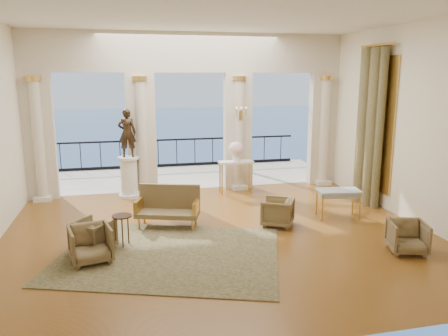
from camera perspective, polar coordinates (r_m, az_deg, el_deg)
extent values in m
plane|color=#46240F|center=(9.38, -0.57, -8.76)|extent=(9.00, 9.00, 0.00)
plane|color=white|center=(5.06, 9.20, -0.48)|extent=(9.00, 0.00, 9.00)
plane|color=white|center=(10.74, 23.65, 5.25)|extent=(0.00, 8.00, 8.00)
plane|color=white|center=(8.85, -0.64, 19.62)|extent=(9.00, 9.00, 0.00)
cube|color=beige|center=(12.58, -4.53, 14.82)|extent=(9.00, 0.30, 1.10)
cube|color=beige|center=(12.72, -22.98, 3.71)|extent=(0.80, 0.30, 3.40)
cylinder|color=beige|center=(12.56, -23.08, 3.14)|extent=(0.28, 0.28, 3.20)
cylinder|color=gold|center=(12.44, -23.71, 10.67)|extent=(0.40, 0.40, 0.12)
cube|color=silver|center=(12.86, -22.52, -3.65)|extent=(0.45, 0.45, 0.12)
cube|color=beige|center=(12.53, -10.72, 4.34)|extent=(0.80, 0.30, 3.40)
cylinder|color=beige|center=(12.37, -10.66, 3.78)|extent=(0.28, 0.28, 3.20)
cylinder|color=gold|center=(12.25, -10.97, 11.44)|extent=(0.40, 0.40, 0.12)
cube|color=silver|center=(12.68, -10.40, -3.13)|extent=(0.45, 0.45, 0.12)
cube|color=beige|center=(12.95, 1.79, 4.79)|extent=(0.80, 0.30, 3.40)
cylinder|color=beige|center=(12.79, 1.99, 4.24)|extent=(0.28, 0.28, 3.20)
cylinder|color=gold|center=(12.67, 2.05, 11.66)|extent=(0.40, 0.40, 0.12)
cube|color=silver|center=(13.09, 1.95, -2.45)|extent=(0.45, 0.45, 0.12)
cube|color=beige|center=(13.88, 12.67, 4.99)|extent=(0.80, 0.30, 3.40)
cylinder|color=beige|center=(13.73, 12.98, 4.48)|extent=(0.28, 0.28, 3.20)
cylinder|color=gold|center=(13.62, 13.31, 11.38)|extent=(0.40, 0.40, 0.12)
cube|color=silver|center=(14.01, 12.68, -1.77)|extent=(0.45, 0.45, 0.12)
cube|color=#A39985|center=(14.88, -5.40, -1.16)|extent=(10.00, 3.60, 0.10)
cube|color=black|center=(16.25, -6.24, 3.71)|extent=(9.00, 0.06, 0.06)
cube|color=black|center=(16.41, -6.16, 0.43)|extent=(9.00, 0.06, 0.10)
cylinder|color=black|center=(16.33, -6.20, 1.98)|extent=(0.03, 0.03, 1.00)
cylinder|color=black|center=(16.37, -20.59, 1.30)|extent=(0.03, 0.03, 1.00)
cylinder|color=black|center=(17.29, 7.43, 2.51)|extent=(0.03, 0.03, 1.00)
cylinder|color=#4C3823|center=(15.71, 1.35, 7.53)|extent=(0.20, 0.20, 4.20)
plane|color=#224B86|center=(69.23, -11.37, 4.06)|extent=(160.00, 160.00, 0.00)
cylinder|color=brown|center=(11.51, 19.66, 4.69)|extent=(0.26, 0.26, 4.00)
cylinder|color=brown|center=(11.87, 18.33, 4.98)|extent=(0.32, 0.32, 4.00)
cylinder|color=brown|center=(12.27, 17.41, 5.26)|extent=(0.26, 0.26, 4.00)
cylinder|color=gold|center=(11.86, 19.39, 14.85)|extent=(0.08, 1.40, 0.08)
cube|color=gold|center=(11.97, 19.23, 5.46)|extent=(0.04, 1.60, 3.40)
cube|color=gold|center=(12.59, 2.18, 6.87)|extent=(0.10, 0.04, 0.25)
cylinder|color=gold|center=(12.47, 1.66, 7.28)|extent=(0.02, 0.02, 0.22)
cylinder|color=gold|center=(12.50, 2.28, 7.29)|extent=(0.02, 0.02, 0.22)
cylinder|color=gold|center=(12.54, 2.90, 7.30)|extent=(0.02, 0.02, 0.22)
cube|color=#2A2F16|center=(8.50, -7.11, -11.08)|extent=(4.88, 4.32, 0.02)
imported|color=#43341D|center=(8.37, -17.05, -9.27)|extent=(0.85, 0.81, 0.73)
imported|color=#43341D|center=(9.12, 22.85, -8.12)|extent=(0.81, 0.79, 0.68)
imported|color=#43341D|center=(9.94, 7.00, -5.56)|extent=(0.88, 0.89, 0.69)
imported|color=#43341D|center=(8.87, -16.69, -8.22)|extent=(0.90, 0.89, 0.68)
cube|color=#43341D|center=(9.85, -7.39, -5.94)|extent=(1.50, 0.98, 0.10)
cube|color=#43341D|center=(10.01, -7.11, -3.68)|extent=(1.35, 0.52, 0.57)
cube|color=gold|center=(9.96, -11.08, -4.76)|extent=(0.26, 0.56, 0.27)
cube|color=gold|center=(9.68, -3.66, -5.05)|extent=(0.26, 0.56, 0.27)
cylinder|color=gold|center=(9.85, -11.07, -7.18)|extent=(0.05, 0.05, 0.26)
cylinder|color=gold|center=(9.59, -4.15, -7.52)|extent=(0.05, 0.05, 0.26)
cylinder|color=gold|center=(10.26, -10.36, -6.37)|extent=(0.05, 0.05, 0.26)
cylinder|color=gold|center=(10.01, -3.72, -6.66)|extent=(0.05, 0.05, 0.26)
cube|color=#8CA5B4|center=(10.66, 14.76, -2.89)|extent=(1.06, 0.68, 0.05)
cylinder|color=gold|center=(10.40, 12.72, -5.11)|extent=(0.04, 0.04, 0.64)
cylinder|color=gold|center=(10.71, 17.35, -4.88)|extent=(0.04, 0.04, 0.64)
cylinder|color=gold|center=(10.82, 12.01, -4.41)|extent=(0.04, 0.04, 0.64)
cylinder|color=gold|center=(11.11, 16.48, -4.22)|extent=(0.04, 0.04, 0.64)
cylinder|color=silver|center=(12.51, -12.18, -3.50)|extent=(0.62, 0.62, 0.08)
cylinder|color=silver|center=(12.38, -12.29, -1.14)|extent=(0.45, 0.45, 0.99)
cylinder|color=silver|center=(12.27, -12.40, 1.30)|extent=(0.58, 0.58, 0.06)
imported|color=#2F2115|center=(12.17, -12.55, 4.49)|extent=(0.52, 0.37, 1.32)
cube|color=silver|center=(12.43, 1.57, 0.79)|extent=(0.99, 0.39, 0.05)
cylinder|color=gold|center=(12.30, -0.25, -1.56)|extent=(0.05, 0.05, 0.88)
cylinder|color=gold|center=(12.52, 3.65, -1.34)|extent=(0.05, 0.05, 0.88)
cylinder|color=gold|center=(12.56, -0.54, -1.28)|extent=(0.05, 0.05, 0.88)
cylinder|color=gold|center=(12.78, 3.29, -1.06)|extent=(0.05, 0.05, 0.88)
cylinder|color=white|center=(12.40, 1.57, 1.50)|extent=(0.21, 0.21, 0.26)
sphere|color=#EAA4B0|center=(12.37, 1.58, 2.48)|extent=(0.42, 0.42, 0.42)
cylinder|color=black|center=(8.84, -13.20, -6.11)|extent=(0.39, 0.39, 0.03)
cylinder|color=black|center=(9.00, -12.40, -7.90)|extent=(0.03, 0.03, 0.61)
cylinder|color=black|center=(9.01, -13.79, -7.95)|extent=(0.03, 0.03, 0.61)
cylinder|color=black|center=(8.83, -13.12, -8.34)|extent=(0.03, 0.03, 0.61)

